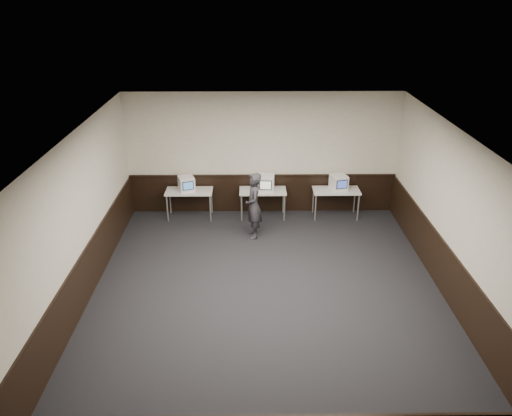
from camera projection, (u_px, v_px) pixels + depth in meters
The scene contains 17 objects.
floor at pixel (267, 294), 9.87m from camera, with size 8.00×8.00×0.00m, color black.
ceiling at pixel (269, 138), 8.55m from camera, with size 8.00×8.00×0.00m, color white.
back_wall at pixel (263, 154), 12.86m from camera, with size 7.00×7.00×0.00m, color beige.
front_wall at pixel (280, 377), 5.57m from camera, with size 7.00×7.00×0.00m, color beige.
left_wall at pixel (78, 222), 9.17m from camera, with size 8.00×8.00×0.00m, color beige.
right_wall at pixel (456, 220), 9.25m from camera, with size 8.00×8.00×0.00m, color beige.
wainscot_back at pixel (262, 193), 13.29m from camera, with size 6.98×0.04×1.00m, color black.
wainscot_left at pixel (87, 274), 9.63m from camera, with size 0.04×7.98×1.00m, color black.
wainscot_right at pixel (446, 271), 9.70m from camera, with size 0.04×7.98×1.00m, color black.
wainscot_rail at pixel (263, 175), 13.06m from camera, with size 6.98×0.06×0.04m, color black.
desk_left at pixel (189, 193), 12.85m from camera, with size 1.20×0.60×0.75m.
desk_center at pixel (263, 193), 12.87m from camera, with size 1.20×0.60×0.75m.
desk_right at pixel (336, 192), 12.89m from camera, with size 1.20×0.60×0.75m.
emac_left at pixel (186, 184), 12.74m from camera, with size 0.49×0.50×0.38m.
emac_center at pixel (266, 183), 12.75m from camera, with size 0.45×0.48×0.42m.
emac_right at pixel (339, 182), 12.81m from camera, with size 0.48×0.49×0.39m.
person at pixel (254, 206), 11.79m from camera, with size 0.59×0.39×1.62m, color #2A282E.
Camera 1 is at (-0.32, -8.29, 5.62)m, focal length 35.00 mm.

